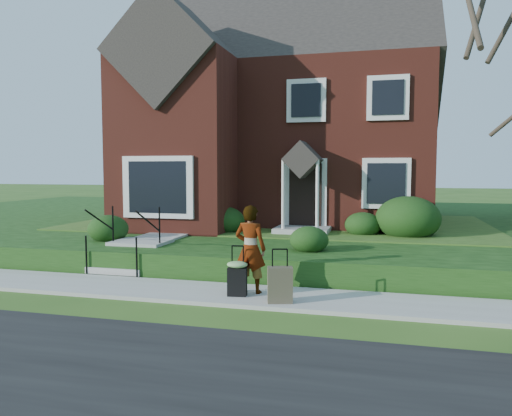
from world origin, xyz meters
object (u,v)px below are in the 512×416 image
(suitcase_black, at_px, (237,276))
(suitcase_olive, at_px, (280,285))
(front_steps, at_px, (132,251))
(woman, at_px, (250,249))

(suitcase_black, bearing_deg, suitcase_olive, -23.94)
(front_steps, bearing_deg, woman, -25.98)
(suitcase_black, xyz_separation_m, suitcase_olive, (0.90, -0.26, -0.05))
(front_steps, distance_m, suitcase_olive, 4.84)
(front_steps, bearing_deg, suitcase_olive, -28.45)
(front_steps, distance_m, suitcase_black, 3.94)
(suitcase_black, height_order, suitcase_olive, suitcase_olive)
(woman, bearing_deg, suitcase_olive, 147.15)
(front_steps, xyz_separation_m, suitcase_olive, (4.26, -2.31, -0.06))
(woman, bearing_deg, front_steps, -19.89)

